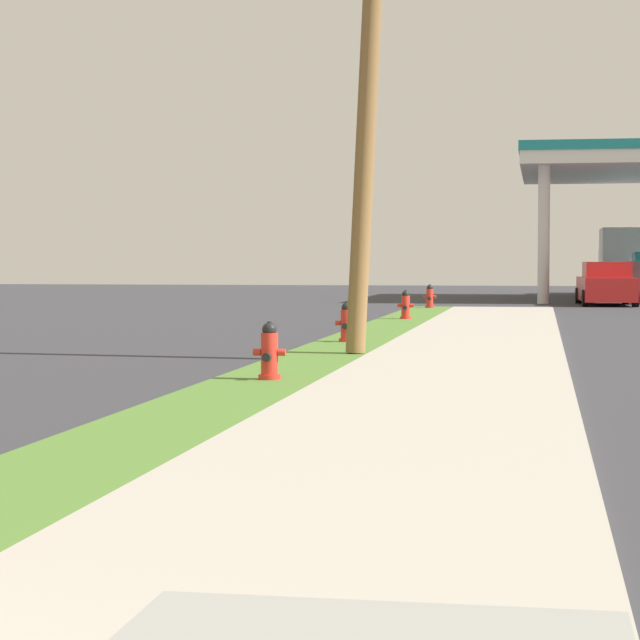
{
  "coord_description": "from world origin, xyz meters",
  "views": [
    {
      "loc": [
        4.19,
        -2.4,
        1.66
      ],
      "look_at": [
        1.05,
        16.05,
        0.78
      ],
      "focal_mm": 72.69,
      "sensor_mm": 36.0,
      "label": 1
    }
  ],
  "objects_px": {
    "utility_pole_midground": "(370,54)",
    "truck_navy_at_forecourt": "(621,263)",
    "car_red_by_near_pump": "(606,285)",
    "fire_hydrant_fourth": "(406,306)",
    "fire_hydrant_third": "(346,324)",
    "fire_hydrant_second": "(269,354)",
    "fire_hydrant_fifth": "(430,298)"
  },
  "relations": [
    {
      "from": "fire_hydrant_fifth",
      "to": "utility_pole_midground",
      "type": "relative_size",
      "value": 0.08
    },
    {
      "from": "fire_hydrant_fourth",
      "to": "car_red_by_near_pump",
      "type": "bearing_deg",
      "value": 68.24
    },
    {
      "from": "fire_hydrant_fourth",
      "to": "fire_hydrant_second",
      "type": "bearing_deg",
      "value": -89.93
    },
    {
      "from": "fire_hydrant_fourth",
      "to": "fire_hydrant_fifth",
      "type": "relative_size",
      "value": 1.0
    },
    {
      "from": "fire_hydrant_second",
      "to": "fire_hydrant_fifth",
      "type": "relative_size",
      "value": 1.0
    },
    {
      "from": "fire_hydrant_fourth",
      "to": "car_red_by_near_pump",
      "type": "xyz_separation_m",
      "value": [
        5.8,
        14.53,
        0.28
      ]
    },
    {
      "from": "fire_hydrant_second",
      "to": "truck_navy_at_forecourt",
      "type": "bearing_deg",
      "value": 81.18
    },
    {
      "from": "utility_pole_midground",
      "to": "truck_navy_at_forecourt",
      "type": "relative_size",
      "value": 1.5
    },
    {
      "from": "fire_hydrant_third",
      "to": "truck_navy_at_forecourt",
      "type": "xyz_separation_m",
      "value": [
        7.33,
        38.51,
        1.04
      ]
    },
    {
      "from": "truck_navy_at_forecourt",
      "to": "fire_hydrant_fourth",
      "type": "bearing_deg",
      "value": -103.92
    },
    {
      "from": "fire_hydrant_second",
      "to": "fire_hydrant_third",
      "type": "bearing_deg",
      "value": 91.15
    },
    {
      "from": "fire_hydrant_second",
      "to": "utility_pole_midground",
      "type": "height_order",
      "value": "utility_pole_midground"
    },
    {
      "from": "fire_hydrant_second",
      "to": "car_red_by_near_pump",
      "type": "distance_m",
      "value": 32.26
    },
    {
      "from": "fire_hydrant_fifth",
      "to": "car_red_by_near_pump",
      "type": "height_order",
      "value": "car_red_by_near_pump"
    },
    {
      "from": "fire_hydrant_second",
      "to": "fire_hydrant_fifth",
      "type": "distance_m",
      "value": 25.07
    },
    {
      "from": "fire_hydrant_fourth",
      "to": "truck_navy_at_forecourt",
      "type": "relative_size",
      "value": 0.12
    },
    {
      "from": "utility_pole_midground",
      "to": "truck_navy_at_forecourt",
      "type": "distance_m",
      "value": 41.98
    },
    {
      "from": "fire_hydrant_third",
      "to": "truck_navy_at_forecourt",
      "type": "bearing_deg",
      "value": 79.23
    },
    {
      "from": "fire_hydrant_second",
      "to": "car_red_by_near_pump",
      "type": "relative_size",
      "value": 0.16
    },
    {
      "from": "fire_hydrant_third",
      "to": "fire_hydrant_fifth",
      "type": "relative_size",
      "value": 1.0
    },
    {
      "from": "fire_hydrant_fourth",
      "to": "utility_pole_midground",
      "type": "relative_size",
      "value": 0.08
    },
    {
      "from": "fire_hydrant_fifth",
      "to": "utility_pole_midground",
      "type": "height_order",
      "value": "utility_pole_midground"
    },
    {
      "from": "fire_hydrant_fourth",
      "to": "fire_hydrant_third",
      "type": "bearing_deg",
      "value": -90.81
    },
    {
      "from": "utility_pole_midground",
      "to": "car_red_by_near_pump",
      "type": "height_order",
      "value": "utility_pole_midground"
    },
    {
      "from": "car_red_by_near_pump",
      "to": "fire_hydrant_fourth",
      "type": "bearing_deg",
      "value": -111.76
    },
    {
      "from": "fire_hydrant_fifth",
      "to": "utility_pole_midground",
      "type": "xyz_separation_m",
      "value": [
        0.7,
        -20.14,
        4.57
      ]
    },
    {
      "from": "fire_hydrant_second",
      "to": "car_red_by_near_pump",
      "type": "bearing_deg",
      "value": 79.68
    },
    {
      "from": "utility_pole_midground",
      "to": "car_red_by_near_pump",
      "type": "xyz_separation_m",
      "value": [
        5.13,
        26.81,
        -4.29
      ]
    },
    {
      "from": "fire_hydrant_third",
      "to": "fire_hydrant_fifth",
      "type": "xyz_separation_m",
      "value": [
        0.1,
        17.33,
        0.0
      ]
    },
    {
      "from": "fire_hydrant_second",
      "to": "fire_hydrant_fourth",
      "type": "distance_m",
      "value": 17.21
    },
    {
      "from": "fire_hydrant_third",
      "to": "truck_navy_at_forecourt",
      "type": "height_order",
      "value": "truck_navy_at_forecourt"
    },
    {
      "from": "fire_hydrant_third",
      "to": "car_red_by_near_pump",
      "type": "distance_m",
      "value": 24.73
    }
  ]
}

